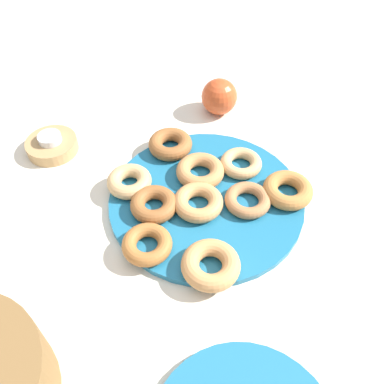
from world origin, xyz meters
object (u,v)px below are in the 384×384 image
donut_0 (170,144)px  donut_3 (129,181)px  donut_8 (288,190)px  candle_holder (52,146)px  donut_5 (154,204)px  apple (219,97)px  donut_plate (206,199)px  donut_4 (211,265)px  donut_2 (248,200)px  donut_7 (147,244)px  donut_1 (200,171)px  tealight (50,138)px  donut_9 (198,202)px  donut_6 (241,163)px

donut_0 → donut_3: (-0.06, 0.11, -0.00)m
donut_8 → candle_holder: (0.34, 0.37, -0.01)m
donut_3 → candle_holder: (0.18, 0.11, -0.01)m
donut_5 → apple: 0.34m
donut_5 → donut_plate: bearing=-99.6°
donut_0 → donut_4: (-0.29, 0.06, 0.00)m
donut_2 → donut_7: 0.20m
donut_1 → tealight: bearing=47.8°
donut_2 → candle_holder: bearing=41.8°
donut_4 → donut_9: bearing=-18.2°
donut_9 → donut_4: bearing=161.8°
donut_plate → donut_3: bearing=52.9°
donut_1 → donut_4: 0.21m
tealight → donut_7: bearing=-165.8°
donut_1 → donut_3: bearing=75.1°
donut_4 → donut_7: (0.08, 0.08, -0.00)m
donut_9 → candle_holder: size_ratio=0.86×
donut_1 → donut_2: donut_1 is taller
donut_1 → apple: apple is taller
donut_3 → apple: bearing=-62.1°
tealight → donut_4: bearing=-158.9°
donut_1 → donut_9: 0.08m
donut_9 → apple: bearing=-35.8°
donut_4 → donut_7: bearing=42.5°
donut_3 → donut_8: bearing=-120.5°
donut_1 → donut_7: donut_1 is taller
donut_0 → donut_1: size_ratio=0.97×
candle_holder → apple: bearing=-95.6°
donut_plate → donut_5: size_ratio=4.25×
donut_0 → donut_9: size_ratio=1.00×
donut_1 → donut_9: (-0.07, 0.04, -0.00)m
donut_3 → donut_9: bearing=-137.8°
donut_2 → donut_3: 0.23m
donut_4 → donut_9: size_ratio=1.05×
donut_7 → donut_9: bearing=-69.7°
donut_plate → donut_5: bearing=80.4°
donut_3 → donut_5: size_ratio=0.99×
donut_4 → apple: bearing=-30.5°
donut_6 → donut_4: bearing=137.8°
donut_plate → donut_0: size_ratio=4.03×
donut_plate → donut_2: (-0.05, -0.06, 0.02)m
apple → donut_6: bearing=163.8°
donut_0 → donut_5: bearing=145.3°
apple → donut_1: bearing=142.1°
donut_0 → candle_holder: donut_0 is taller
donut_3 → donut_7: donut_3 is taller
donut_6 → donut_8: (-0.10, -0.04, 0.00)m
donut_7 → donut_8: donut_8 is taller
donut_0 → donut_2: donut_0 is taller
donut_plate → tealight: bearing=39.7°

